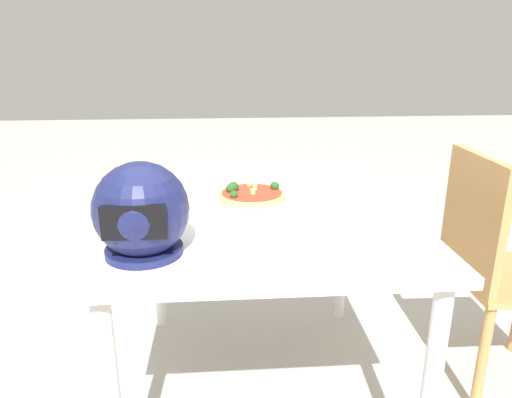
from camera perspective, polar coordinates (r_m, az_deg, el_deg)
The scene contains 6 objects.
ground_plane at distance 1.94m, azimuth 0.46°, elevation -21.95°, with size 14.00×14.00×0.00m, color #B2ADA3.
dining_table at distance 1.60m, azimuth 0.52°, elevation -3.91°, with size 0.96×1.07×0.73m.
pizza_plate at distance 1.65m, azimuth -0.51°, elevation -0.05°, with size 0.29×0.29×0.01m, color white.
pizza at distance 1.64m, azimuth -0.66°, elevation 0.60°, with size 0.24×0.24×0.05m.
motorcycle_helmet at distance 1.23m, azimuth -13.64°, elevation -1.50°, with size 0.24×0.24×0.24m.
chair_side at distance 1.92m, azimuth 26.51°, elevation -6.72°, with size 0.41×0.41×0.90m.
Camera 1 is at (0.13, 1.48, 1.25)m, focal length 33.23 mm.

